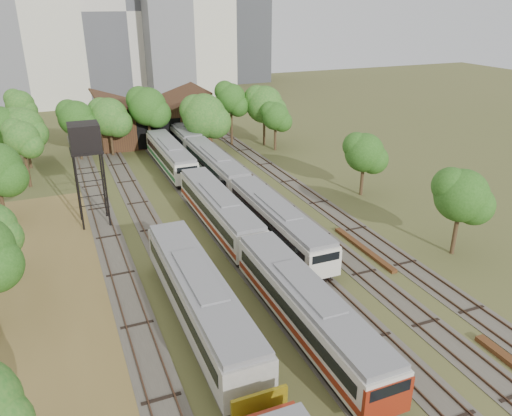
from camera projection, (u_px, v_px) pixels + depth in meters
name	position (u px, v px, depth m)	size (l,w,h in m)	color
ground	(379.00, 378.00, 28.76)	(240.00, 240.00, 0.00)	#475123
dry_grass_patch	(42.00, 372.00, 29.17)	(14.00, 60.00, 0.04)	brown
tracks	(225.00, 218.00, 49.78)	(24.60, 80.00, 0.19)	#4C473D
railcar_red_set	(255.00, 251.00, 39.21)	(2.88, 34.58, 3.56)	black
railcar_green_set	(215.00, 167.00, 59.29)	(2.78, 52.08, 3.44)	black
railcar_rear	(171.00, 157.00, 62.89)	(2.85, 16.08, 3.52)	black
old_grey_coach	(200.00, 298.00, 32.73)	(3.06, 18.00, 3.79)	black
water_tower	(85.00, 140.00, 45.52)	(2.84, 2.84, 9.85)	black
rail_pile_far	(364.00, 249.00, 43.36)	(0.54, 8.68, 0.28)	brown
maintenance_shed	(151.00, 121.00, 76.63)	(16.45, 11.55, 7.58)	#3C2316
tree_band_far	(161.00, 113.00, 68.55)	(37.56, 9.64, 9.11)	#382616
tree_band_right	(362.00, 153.00, 53.26)	(5.40, 39.06, 7.55)	#382616
tower_centre	(119.00, 10.00, 107.63)	(20.00, 18.00, 36.00)	beige
tower_far_right	(241.00, 25.00, 129.05)	(12.00, 12.00, 28.00)	#393B40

